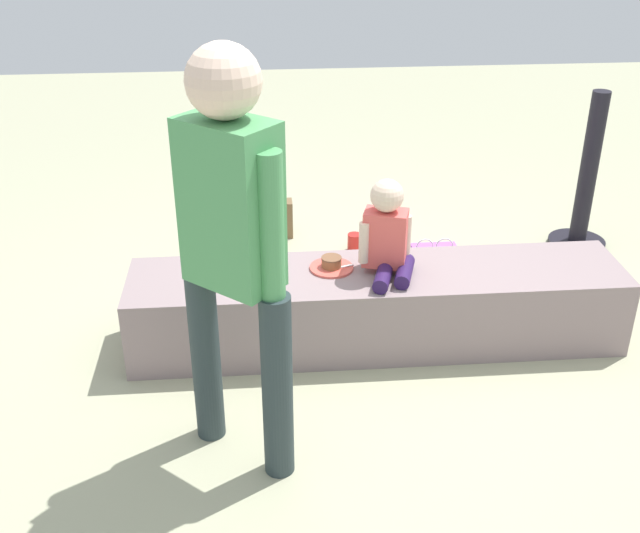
{
  "coord_description": "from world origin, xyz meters",
  "views": [
    {
      "loc": [
        -0.57,
        -3.35,
        2.21
      ],
      "look_at": [
        -0.32,
        -0.39,
        0.65
      ],
      "focal_mm": 43.3,
      "sensor_mm": 36.0,
      "label": 1
    }
  ],
  "objects_px": {
    "cake_box_white": "(252,287)",
    "handbag_black_leather": "(232,241)",
    "adult_standing": "(232,231)",
    "child_seated": "(387,233)",
    "water_bottle_near_gift": "(318,268)",
    "handbag_brown_canvas": "(270,218)",
    "gift_bag": "(433,267)",
    "cake_plate": "(331,265)",
    "party_cup_red": "(354,242)"
  },
  "relations": [
    {
      "from": "adult_standing",
      "to": "water_bottle_near_gift",
      "type": "xyz_separation_m",
      "value": [
        0.43,
        1.46,
        -0.94
      ]
    },
    {
      "from": "water_bottle_near_gift",
      "to": "handbag_brown_canvas",
      "type": "height_order",
      "value": "handbag_brown_canvas"
    },
    {
      "from": "handbag_black_leather",
      "to": "handbag_brown_canvas",
      "type": "bearing_deg",
      "value": 50.32
    },
    {
      "from": "child_seated",
      "to": "cake_plate",
      "type": "height_order",
      "value": "child_seated"
    },
    {
      "from": "adult_standing",
      "to": "handbag_black_leather",
      "type": "distance_m",
      "value": 2.03
    },
    {
      "from": "adult_standing",
      "to": "cake_box_white",
      "type": "height_order",
      "value": "adult_standing"
    },
    {
      "from": "adult_standing",
      "to": "handbag_brown_canvas",
      "type": "distance_m",
      "value": 2.3
    },
    {
      "from": "cake_plate",
      "to": "handbag_black_leather",
      "type": "height_order",
      "value": "cake_plate"
    },
    {
      "from": "adult_standing",
      "to": "cake_box_white",
      "type": "bearing_deg",
      "value": 88.04
    },
    {
      "from": "child_seated",
      "to": "party_cup_red",
      "type": "height_order",
      "value": "child_seated"
    },
    {
      "from": "water_bottle_near_gift",
      "to": "cake_plate",
      "type": "bearing_deg",
      "value": -88.35
    },
    {
      "from": "cake_box_white",
      "to": "handbag_brown_canvas",
      "type": "relative_size",
      "value": 0.84
    },
    {
      "from": "cake_plate",
      "to": "party_cup_red",
      "type": "relative_size",
      "value": 1.98
    },
    {
      "from": "gift_bag",
      "to": "handbag_brown_canvas",
      "type": "bearing_deg",
      "value": 139.7
    },
    {
      "from": "party_cup_red",
      "to": "handbag_black_leather",
      "type": "xyz_separation_m",
      "value": [
        -0.77,
        -0.03,
        0.06
      ]
    },
    {
      "from": "adult_standing",
      "to": "handbag_black_leather",
      "type": "relative_size",
      "value": 5.12
    },
    {
      "from": "child_seated",
      "to": "water_bottle_near_gift",
      "type": "xyz_separation_m",
      "value": [
        -0.28,
        0.67,
        -0.53
      ]
    },
    {
      "from": "cake_box_white",
      "to": "adult_standing",
      "type": "bearing_deg",
      "value": -91.96
    },
    {
      "from": "party_cup_red",
      "to": "cake_plate",
      "type": "bearing_deg",
      "value": -103.91
    },
    {
      "from": "child_seated",
      "to": "adult_standing",
      "type": "xyz_separation_m",
      "value": [
        -0.71,
        -0.79,
        0.41
      ]
    },
    {
      "from": "handbag_brown_canvas",
      "to": "gift_bag",
      "type": "bearing_deg",
      "value": -40.3
    },
    {
      "from": "handbag_brown_canvas",
      "to": "cake_plate",
      "type": "bearing_deg",
      "value": -77.46
    },
    {
      "from": "cake_plate",
      "to": "water_bottle_near_gift",
      "type": "height_order",
      "value": "cake_plate"
    },
    {
      "from": "gift_bag",
      "to": "cake_box_white",
      "type": "height_order",
      "value": "gift_bag"
    },
    {
      "from": "gift_bag",
      "to": "cake_box_white",
      "type": "bearing_deg",
      "value": -177.6
    },
    {
      "from": "child_seated",
      "to": "handbag_brown_canvas",
      "type": "bearing_deg",
      "value": 112.42
    },
    {
      "from": "party_cup_red",
      "to": "adult_standing",
      "type": "bearing_deg",
      "value": -110.65
    },
    {
      "from": "water_bottle_near_gift",
      "to": "handbag_brown_canvas",
      "type": "bearing_deg",
      "value": 111.91
    },
    {
      "from": "party_cup_red",
      "to": "handbag_brown_canvas",
      "type": "height_order",
      "value": "handbag_brown_canvas"
    },
    {
      "from": "cake_box_white",
      "to": "water_bottle_near_gift",
      "type": "bearing_deg",
      "value": 23.73
    },
    {
      "from": "child_seated",
      "to": "gift_bag",
      "type": "bearing_deg",
      "value": 55.18
    },
    {
      "from": "child_seated",
      "to": "adult_standing",
      "type": "bearing_deg",
      "value": -132.1
    },
    {
      "from": "cake_box_white",
      "to": "handbag_black_leather",
      "type": "xyz_separation_m",
      "value": [
        -0.12,
        0.53,
        0.04
      ]
    },
    {
      "from": "cake_box_white",
      "to": "party_cup_red",
      "type": "bearing_deg",
      "value": 40.75
    },
    {
      "from": "cake_plate",
      "to": "handbag_brown_canvas",
      "type": "relative_size",
      "value": 0.63
    },
    {
      "from": "adult_standing",
      "to": "cake_plate",
      "type": "distance_m",
      "value": 1.13
    },
    {
      "from": "adult_standing",
      "to": "child_seated",
      "type": "bearing_deg",
      "value": 47.9
    },
    {
      "from": "adult_standing",
      "to": "water_bottle_near_gift",
      "type": "height_order",
      "value": "adult_standing"
    },
    {
      "from": "cake_plate",
      "to": "gift_bag",
      "type": "distance_m",
      "value": 0.85
    },
    {
      "from": "cake_plate",
      "to": "adult_standing",
      "type": "bearing_deg",
      "value": -117.87
    },
    {
      "from": "child_seated",
      "to": "adult_standing",
      "type": "distance_m",
      "value": 1.14
    },
    {
      "from": "cake_plate",
      "to": "handbag_black_leather",
      "type": "xyz_separation_m",
      "value": [
        -0.53,
        0.97,
        -0.31
      ]
    },
    {
      "from": "cake_box_white",
      "to": "cake_plate",
      "type": "bearing_deg",
      "value": -47.06
    },
    {
      "from": "water_bottle_near_gift",
      "to": "handbag_black_leather",
      "type": "relative_size",
      "value": 0.57
    },
    {
      "from": "party_cup_red",
      "to": "handbag_brown_canvas",
      "type": "bearing_deg",
      "value": 153.61
    },
    {
      "from": "cake_plate",
      "to": "handbag_brown_canvas",
      "type": "bearing_deg",
      "value": 102.54
    },
    {
      "from": "cake_plate",
      "to": "gift_bag",
      "type": "xyz_separation_m",
      "value": [
        0.64,
        0.48,
        -0.29
      ]
    },
    {
      "from": "water_bottle_near_gift",
      "to": "cake_box_white",
      "type": "distance_m",
      "value": 0.42
    },
    {
      "from": "party_cup_red",
      "to": "handbag_black_leather",
      "type": "distance_m",
      "value": 0.78
    },
    {
      "from": "adult_standing",
      "to": "cake_plate",
      "type": "xyz_separation_m",
      "value": [
        0.45,
        0.85,
        -0.6
      ]
    }
  ]
}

